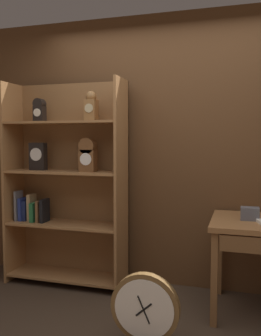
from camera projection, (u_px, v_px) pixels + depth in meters
name	position (u px, v px, depth m)	size (l,w,h in m)	color
back_wood_panel	(173.00, 152.00, 3.54)	(4.80, 0.05, 2.60)	brown
bookshelf	(65.00, 184.00, 3.62)	(1.18, 0.37, 1.97)	#9E6B3D
toolbox_small	(250.00, 214.00, 2.97)	(0.14, 0.10, 0.10)	#595960
round_clock_large	(145.00, 310.00, 2.51)	(0.48, 0.11, 0.52)	brown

